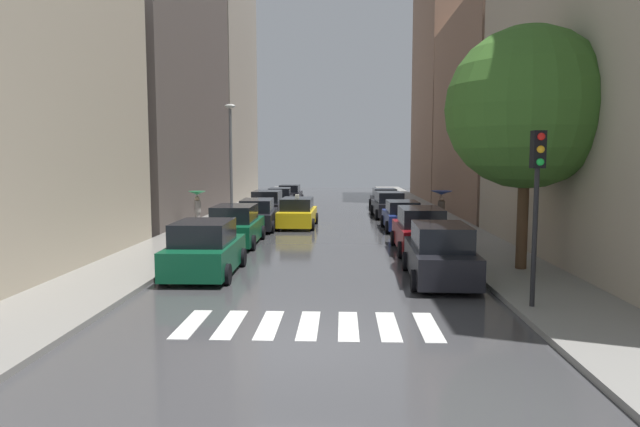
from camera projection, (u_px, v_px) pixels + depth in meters
ground_plane at (330, 218)px, 35.00m from camera, size 28.00×72.00×0.04m
sidewalk_left at (230, 216)px, 35.25m from camera, size 3.00×72.00×0.15m
sidewalk_right at (432, 217)px, 34.73m from camera, size 3.00×72.00×0.15m
crosswalk_stripes at (309, 325)px, 12.40m from camera, size 5.85×2.20×0.01m
building_left_mid at (151, 36)px, 33.44m from camera, size 6.00×16.62×22.52m
building_left_far at (212, 59)px, 48.75m from camera, size 6.00×13.71×25.37m
building_right_mid at (497, 115)px, 36.07m from camera, size 6.00×14.94×13.27m
building_right_far at (454, 64)px, 50.11m from camera, size 6.00×13.84×24.83m
parked_car_left_nearest at (205, 250)px, 17.68m from camera, size 2.20×4.29×1.78m
parked_car_left_second at (236, 226)px, 23.95m from camera, size 2.20×4.71×1.75m
parked_car_left_third at (258, 215)px, 29.13m from camera, size 2.18×4.79×1.63m
parked_car_left_fourth at (268, 205)px, 34.46m from camera, size 2.07×4.53×1.77m
parked_car_left_fifth at (280, 199)px, 40.62m from camera, size 2.09×4.29×1.61m
parked_car_left_sixth at (290, 194)px, 46.67m from camera, size 2.09×4.09×1.54m
parked_car_right_nearest at (440, 255)px, 16.80m from camera, size 2.13×4.58×1.79m
parked_car_right_second at (420, 231)px, 22.14m from camera, size 2.05×4.67×1.81m
parked_car_right_third at (402, 216)px, 28.85m from camera, size 2.03×4.25×1.56m
parked_car_right_fourth at (389, 205)px, 35.26m from camera, size 2.18×4.72×1.64m
parked_car_right_fifth at (384, 199)px, 40.88m from camera, size 2.13×4.40×1.55m
taxi_midroad at (297, 213)px, 30.11m from camera, size 2.13×4.51×1.81m
pedestrian_foreground at (197, 202)px, 28.82m from camera, size 0.91×0.91×1.91m
pedestrian_near_tree at (441, 200)px, 28.38m from camera, size 1.12×1.12×1.96m
street_tree_right at (527, 108)px, 17.57m from camera, size 5.21×5.21×7.86m
traffic_light_right_corner at (537, 179)px, 13.13m from camera, size 0.30×0.42×4.30m
lamp_post_left at (231, 154)px, 30.75m from camera, size 0.60×0.28×6.67m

